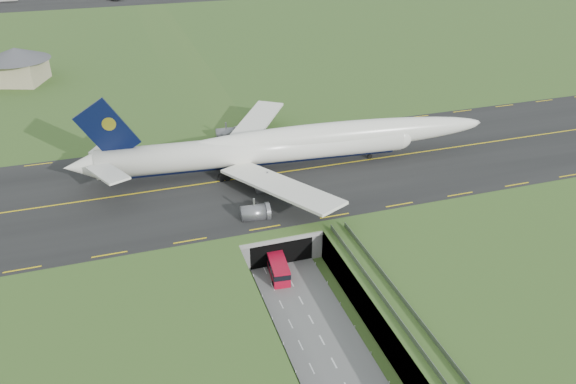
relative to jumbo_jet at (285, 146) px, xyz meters
name	(u,v)px	position (x,y,z in m)	size (l,w,h in m)	color
ground	(295,291)	(-9.42, -35.26, -11.43)	(900.00, 900.00, 0.00)	#345923
airfield_deck	(295,277)	(-9.42, -35.26, -8.43)	(800.00, 800.00, 6.00)	gray
trench_road	(310,318)	(-9.42, -42.76, -11.33)	(12.00, 75.00, 0.20)	slate
taxiway	(247,178)	(-9.42, -2.26, -5.34)	(800.00, 44.00, 0.18)	black
tunnel_portal	(268,226)	(-9.42, -18.55, -8.10)	(17.00, 22.30, 6.00)	gray
guideway	(407,326)	(1.58, -54.37, -6.11)	(3.00, 53.00, 7.05)	#A8A8A3
jumbo_jet	(285,146)	(0.00, 0.00, 0.00)	(94.92, 60.83, 20.19)	white
shuttle_tram	(278,268)	(-11.04, -30.35, -9.64)	(3.80, 8.29, 3.26)	#AA0B24
service_building	(17,62)	(-62.44, 85.61, 1.30)	(26.58, 26.58, 11.37)	tan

